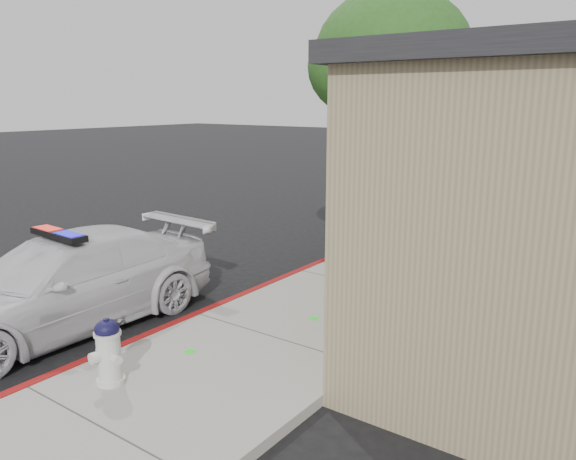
% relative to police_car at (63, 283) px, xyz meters
% --- Properties ---
extents(ground, '(120.00, 120.00, 0.00)m').
position_rel_police_car_xyz_m(ground, '(1.51, 1.41, -0.76)').
color(ground, black).
rests_on(ground, ground).
extents(sidewalk, '(3.20, 60.00, 0.15)m').
position_rel_police_car_xyz_m(sidewalk, '(3.11, 4.41, -0.68)').
color(sidewalk, '#9A988C').
rests_on(sidewalk, ground).
extents(red_curb, '(0.14, 60.00, 0.16)m').
position_rel_police_car_xyz_m(red_curb, '(1.57, 4.41, -0.68)').
color(red_curb, '#9F1113').
rests_on(red_curb, ground).
extents(police_car, '(2.37, 5.29, 1.63)m').
position_rel_police_car_xyz_m(police_car, '(0.00, 0.00, 0.00)').
color(police_car, silver).
rests_on(police_car, ground).
extents(fire_hydrant, '(0.50, 0.43, 0.86)m').
position_rel_police_car_xyz_m(fire_hydrant, '(2.38, -0.91, -0.17)').
color(fire_hydrant, silver).
rests_on(fire_hydrant, sidewalk).
extents(street_tree_near, '(3.35, 3.08, 5.64)m').
position_rel_police_car_xyz_m(street_tree_near, '(2.90, 5.68, 3.60)').
color(street_tree_near, black).
rests_on(street_tree_near, sidewalk).
extents(street_tree_mid, '(2.98, 2.77, 5.28)m').
position_rel_police_car_xyz_m(street_tree_mid, '(2.30, 10.69, 3.38)').
color(street_tree_mid, black).
rests_on(street_tree_mid, sidewalk).
extents(street_tree_far, '(3.41, 3.11, 5.89)m').
position_rel_police_car_xyz_m(street_tree_far, '(2.23, 16.71, 3.82)').
color(street_tree_far, black).
rests_on(street_tree_far, sidewalk).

